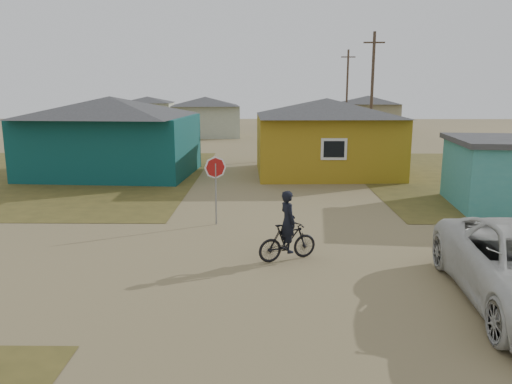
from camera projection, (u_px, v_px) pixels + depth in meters
ground at (294, 267)px, 12.58m from camera, size 120.00×120.00×0.00m
grass_nw at (4, 176)px, 25.47m from camera, size 20.00×18.00×0.00m
house_teal at (112, 135)px, 25.47m from camera, size 8.93×7.08×4.00m
house_yellow at (326, 135)px, 25.83m from camera, size 7.72×6.76×3.90m
house_pale_west at (205, 116)px, 45.54m from camera, size 7.04×6.15×3.60m
house_beige_east at (367, 113)px, 51.21m from camera, size 6.95×6.05×3.60m
house_pale_north at (148, 111)px, 57.40m from camera, size 6.28×5.81×3.40m
utility_pole_near at (372, 92)px, 33.17m from camera, size 1.40×0.20×8.00m
utility_pole_far at (347, 90)px, 48.82m from camera, size 1.40×0.20×8.00m
stop_sign at (216, 174)px, 16.15m from camera, size 0.74×0.06×2.27m
cyclist at (288, 235)px, 12.96m from camera, size 1.69×1.09×1.86m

